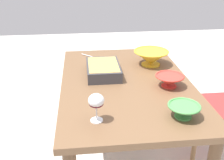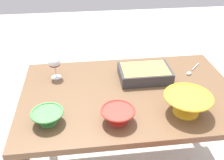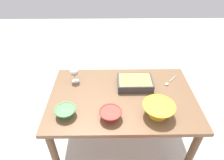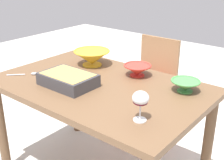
# 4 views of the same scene
# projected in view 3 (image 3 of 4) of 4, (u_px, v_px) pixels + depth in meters

# --- Properties ---
(ground_plane) EXTENTS (8.00, 8.00, 0.00)m
(ground_plane) POSITION_uv_depth(u_px,v_px,m) (120.00, 143.00, 2.24)
(ground_plane) COLOR beige
(dining_table) EXTENTS (1.35, 0.87, 0.74)m
(dining_table) POSITION_uv_depth(u_px,v_px,m) (122.00, 104.00, 1.85)
(dining_table) COLOR brown
(dining_table) RESTS_ON ground_plane
(wine_glass) EXTENTS (0.08, 0.08, 0.16)m
(wine_glass) POSITION_uv_depth(u_px,v_px,m) (74.00, 72.00, 1.89)
(wine_glass) COLOR white
(wine_glass) RESTS_ON dining_table
(casserole_dish) EXTENTS (0.34, 0.23, 0.08)m
(casserole_dish) POSITION_uv_depth(u_px,v_px,m) (135.00, 82.00, 1.87)
(casserole_dish) COLOR #38383D
(casserole_dish) RESTS_ON dining_table
(mixing_bowl) EXTENTS (0.19, 0.19, 0.08)m
(mixing_bowl) POSITION_uv_depth(u_px,v_px,m) (111.00, 114.00, 1.55)
(mixing_bowl) COLOR red
(mixing_bowl) RESTS_ON dining_table
(small_bowl) EXTENTS (0.27, 0.27, 0.12)m
(small_bowl) POSITION_uv_depth(u_px,v_px,m) (158.00, 110.00, 1.56)
(small_bowl) COLOR yellow
(small_bowl) RESTS_ON dining_table
(serving_bowl) EXTENTS (0.17, 0.17, 0.07)m
(serving_bowl) POSITION_uv_depth(u_px,v_px,m) (66.00, 112.00, 1.57)
(serving_bowl) COLOR #4C994C
(serving_bowl) RESTS_ON dining_table
(serving_spoon) EXTENTS (0.16, 0.16, 0.01)m
(serving_spoon) POSITION_uv_depth(u_px,v_px,m) (169.00, 82.00, 1.93)
(serving_spoon) COLOR silver
(serving_spoon) RESTS_ON dining_table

